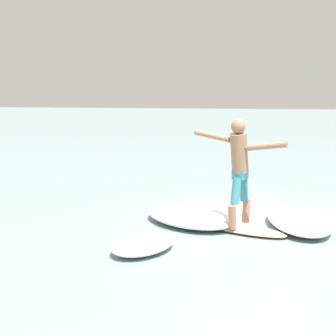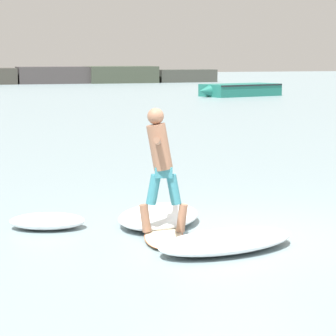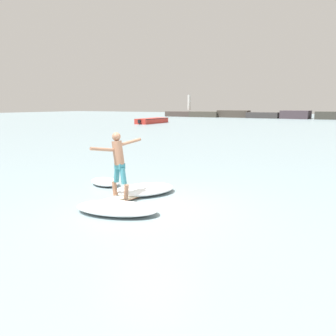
# 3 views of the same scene
# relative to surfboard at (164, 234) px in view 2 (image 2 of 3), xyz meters

# --- Properties ---
(ground_plane) EXTENTS (200.00, 200.00, 0.00)m
(ground_plane) POSITION_rel_surfboard_xyz_m (1.08, -0.15, -0.05)
(ground_plane) COLOR gray
(surfboard) EXTENTS (1.08, 1.92, 0.23)m
(surfboard) POSITION_rel_surfboard_xyz_m (0.00, 0.00, 0.00)
(surfboard) COLOR beige
(surfboard) RESTS_ON ground
(surfer) EXTENTS (0.75, 1.66, 1.84)m
(surfer) POSITION_rel_surfboard_xyz_m (-0.06, -0.02, 1.14)
(surfer) COLOR #9A6A50
(surfer) RESTS_ON surfboard
(fishing_boat_near_jetty) EXTENTS (6.01, 3.76, 0.78)m
(fishing_boat_near_jetty) POSITION_rel_surfboard_xyz_m (16.22, 36.59, 0.37)
(fishing_boat_near_jetty) COLOR #1E6C60
(fishing_boat_near_jetty) RESTS_ON ground
(wave_foam_at_tail) EXTENTS (2.35, 1.61, 0.26)m
(wave_foam_at_tail) POSITION_rel_surfboard_xyz_m (0.61, -0.99, 0.08)
(wave_foam_at_tail) COLOR white
(wave_foam_at_tail) RESTS_ON ground
(wave_foam_at_nose) EXTENTS (2.04, 2.26, 0.26)m
(wave_foam_at_nose) POSITION_rel_surfboard_xyz_m (0.20, 0.92, 0.08)
(wave_foam_at_nose) COLOR white
(wave_foam_at_nose) RESTS_ON ground
(wave_foam_beside) EXTENTS (1.35, 1.08, 0.23)m
(wave_foam_beside) POSITION_rel_surfboard_xyz_m (-1.56, 1.14, 0.07)
(wave_foam_beside) COLOR white
(wave_foam_beside) RESTS_ON ground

